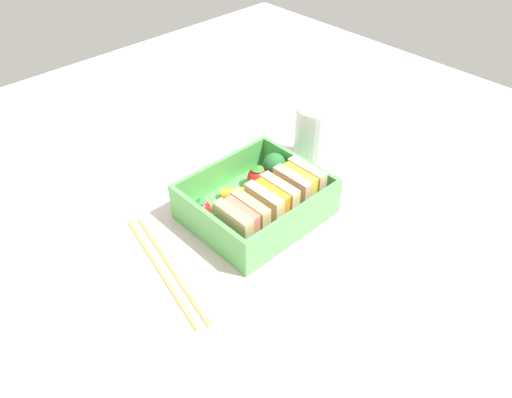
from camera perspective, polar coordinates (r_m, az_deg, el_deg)
name	(u,v)px	position (r cm, az deg, el deg)	size (l,w,h in cm)	color
ground_plane	(256,220)	(67.70, 0.00, -2.41)	(120.00, 120.00, 2.00)	beige
bento_tray	(256,211)	(66.63, 0.00, -1.39)	(17.05, 14.64, 1.20)	#55AF55
bento_rim	(256,196)	(64.89, 0.00, 0.40)	(17.05, 14.64, 4.19)	#55AF55
sandwich_left	(299,186)	(65.94, 4.94, 1.49)	(4.14, 5.78, 5.11)	tan
sandwich_center_left	(272,203)	(63.02, 1.81, -0.48)	(4.14, 5.78, 5.11)	#DABA82
sandwich_center	(242,222)	(60.38, -1.61, -2.63)	(4.14, 5.78, 5.11)	tan
broccoli_floret	(274,165)	(69.75, 2.11, 3.92)	(3.28, 3.28, 4.15)	#89BD5B
strawberry_far_left	(258,177)	(68.91, 0.18, 2.56)	(2.91, 2.91, 3.51)	red
carrot_stick_far_left	(242,192)	(67.65, -1.63, 0.82)	(1.48, 1.48, 5.13)	orange
carrot_stick_left	(226,203)	(66.10, -3.43, -0.46)	(1.27, 1.27, 3.82)	orange
strawberry_left	(202,208)	(64.53, -6.22, -1.03)	(2.42, 2.42, 3.02)	red
chopstick_pair	(165,266)	(60.84, -10.41, -7.58)	(5.93, 20.03, 0.70)	tan
drinking_glass	(316,135)	(74.20, 6.92, 7.22)	(6.69, 6.69, 9.72)	white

